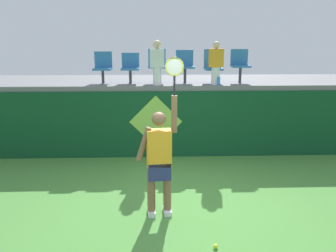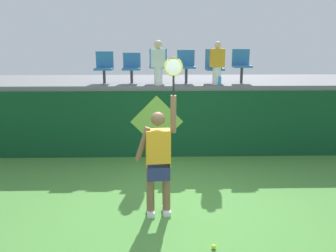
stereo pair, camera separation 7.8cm
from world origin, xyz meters
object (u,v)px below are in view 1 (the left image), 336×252
Objects in this scene: water_bottle at (219,81)px; spectator_1 at (216,63)px; stadium_chair_1 at (130,66)px; spectator_0 at (157,62)px; tennis_player at (159,159)px; tennis_ball at (216,246)px; stadium_chair_5 at (240,64)px; stadium_chair_3 at (185,64)px; stadium_chair_4 at (213,65)px; stadium_chair_2 at (157,64)px; stadium_chair_0 at (103,66)px.

spectator_1 reaches higher than water_bottle.
spectator_0 is at bearing -32.99° from stadium_chair_1.
spectator_0 is at bearing 90.18° from tennis_player.
water_bottle is (0.72, 4.05, 1.81)m from tennis_ball.
stadium_chair_5 is 0.80m from spectator_1.
stadium_chair_3 is 0.80× the size of spectator_1.
stadium_chair_3 reaches higher than tennis_ball.
water_bottle is 0.24× the size of stadium_chair_4.
stadium_chair_2 is at bearing 90.00° from spectator_0.
stadium_chair_2 is 0.81× the size of spectator_0.
water_bottle is 0.64m from stadium_chair_4.
spectator_0 reaches higher than stadium_chair_1.
stadium_chair_2 is at bearing 164.11° from spectator_1.
stadium_chair_5 is at bearing -0.02° from stadium_chair_3.
tennis_player is at bearing 126.92° from tennis_ball.
stadium_chair_1 reaches higher than tennis_ball.
stadium_chair_2 is at bearing 99.40° from tennis_ball.
spectator_1 is at bearing -29.32° from stadium_chair_3.
stadium_chair_4 is (2.77, 0.01, 0.02)m from stadium_chair_0.
stadium_chair_0 is 1.43m from spectator_0.
stadium_chair_1 is 0.73× the size of spectator_1.
stadium_chair_5 reaches higher than stadium_chair_4.
stadium_chair_0 is at bearing 171.73° from spectator_1.
spectator_1 is at bearing 66.14° from tennis_player.
stadium_chair_3 is at bearing 179.98° from stadium_chair_5.
stadium_chair_2 is 0.82× the size of spectator_1.
stadium_chair_0 is 2.80m from spectator_1.
stadium_chair_1 is 0.90× the size of stadium_chair_4.
water_bottle is at bearing 64.34° from tennis_player.
spectator_1 is at bearing -149.64° from stadium_chair_5.
spectator_1 reaches higher than stadium_chair_1.
tennis_ball is 0.08× the size of stadium_chair_3.
stadium_chair_5 is (1.34, 4.58, 2.18)m from tennis_ball.
spectator_1 is at bearing -10.83° from stadium_chair_1.
stadium_chair_2 is 1.04× the size of stadium_chair_3.
tennis_player is 12.38× the size of water_bottle.
spectator_0 is (1.35, -0.44, 0.13)m from stadium_chair_0.
stadium_chair_5 reaches higher than water_bottle.
water_bottle is 1.55m from spectator_0.
stadium_chair_1 is at bearing -179.71° from stadium_chair_4.
tennis_ball is 5.25m from stadium_chair_5.
stadium_chair_2 reaches higher than tennis_player.
stadium_chair_2 is (-1.48, 0.53, 0.38)m from water_bottle.
spectator_1 reaches higher than stadium_chair_5.
water_bottle is 0.26× the size of stadium_chair_0.
stadium_chair_2 is at bearing 179.94° from stadium_chair_5.
stadium_chair_3 is 0.83m from spectator_0.
tennis_player reaches higher than water_bottle.
stadium_chair_2 is at bearing 179.86° from stadium_chair_3.
tennis_player is at bearing -89.84° from stadium_chair_2.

